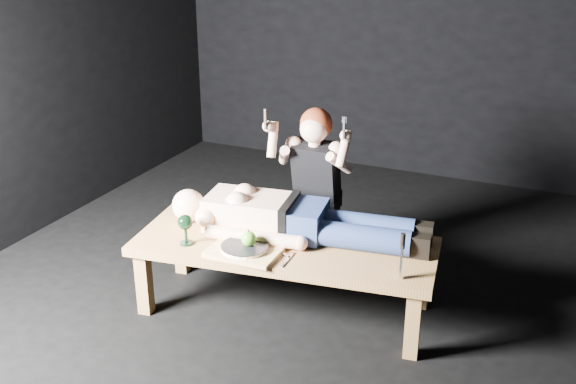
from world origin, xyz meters
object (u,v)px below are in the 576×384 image
object	(u,v)px
carving_knife	(402,256)
lying_man	(299,215)
table	(285,276)
kneeling_woman	(320,185)
goblet	(186,230)
serving_tray	(245,251)

from	to	relation	value
carving_knife	lying_man	bearing A→B (deg)	151.35
table	kneeling_woman	distance (m)	0.73
goblet	kneeling_woman	bearing A→B (deg)	61.92
kneeling_woman	carving_knife	distance (m)	1.09
serving_tray	goblet	distance (m)	0.37
goblet	carving_knife	size ratio (longest dim) A/B	0.70
table	carving_knife	xyz separation A→B (m)	(0.73, -0.13, 0.36)
serving_tray	goblet	xyz separation A→B (m)	(-0.36, -0.04, 0.08)
serving_tray	goblet	world-z (taller)	goblet
table	lying_man	size ratio (longest dim) A/B	1.01
table	goblet	bearing A→B (deg)	-161.90
serving_tray	carving_knife	xyz separation A→B (m)	(0.88, 0.08, 0.12)
table	carving_knife	size ratio (longest dim) A/B	6.74
goblet	carving_knife	bearing A→B (deg)	5.36
lying_man	goblet	xyz separation A→B (m)	(-0.55, -0.38, -0.04)
carving_knife	table	bearing A→B (deg)	161.69
lying_man	carving_knife	distance (m)	0.74
table	goblet	distance (m)	0.65
kneeling_woman	table	bearing A→B (deg)	-88.41
kneeling_woman	serving_tray	size ratio (longest dim) A/B	2.88
serving_tray	table	bearing A→B (deg)	53.99
kneeling_woman	lying_man	bearing A→B (deg)	-83.64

